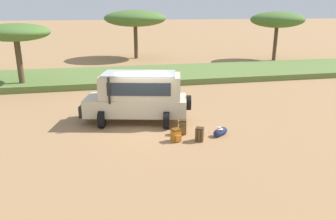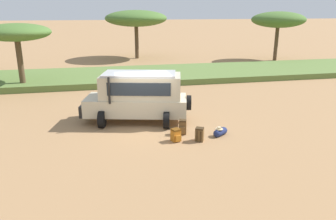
{
  "view_description": "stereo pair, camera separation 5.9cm",
  "coord_description": "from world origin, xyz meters",
  "px_view_note": "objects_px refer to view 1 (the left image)",
  "views": [
    {
      "loc": [
        -2.06,
        -14.53,
        5.37
      ],
      "look_at": [
        0.95,
        -0.75,
        1.0
      ],
      "focal_mm": 35.0,
      "sensor_mm": 36.0,
      "label": 1
    },
    {
      "loc": [
        -2.0,
        -14.54,
        5.37
      ],
      "look_at": [
        0.95,
        -0.75,
        1.0
      ],
      "focal_mm": 35.0,
      "sensor_mm": 36.0,
      "label": 2
    }
  ],
  "objects_px": {
    "backpack_beside_front_wheel": "(200,134)",
    "backpack_near_rear_wheel": "(183,127)",
    "acacia_tree_left_mid": "(16,33)",
    "acacia_tree_centre_back": "(135,19)",
    "safari_vehicle": "(138,96)",
    "acacia_tree_right_mid": "(277,20)",
    "backpack_cluster_center": "(176,135)",
    "duffel_bag_low_black_case": "(220,132)"
  },
  "relations": [
    {
      "from": "safari_vehicle",
      "to": "acacia_tree_centre_back",
      "type": "height_order",
      "value": "acacia_tree_centre_back"
    },
    {
      "from": "backpack_cluster_center",
      "to": "acacia_tree_left_mid",
      "type": "distance_m",
      "value": 14.56
    },
    {
      "from": "backpack_beside_front_wheel",
      "to": "acacia_tree_right_mid",
      "type": "bearing_deg",
      "value": 53.6
    },
    {
      "from": "acacia_tree_centre_back",
      "to": "backpack_cluster_center",
      "type": "bearing_deg",
      "value": -93.12
    },
    {
      "from": "backpack_beside_front_wheel",
      "to": "acacia_tree_right_mid",
      "type": "height_order",
      "value": "acacia_tree_right_mid"
    },
    {
      "from": "acacia_tree_left_mid",
      "to": "backpack_near_rear_wheel",
      "type": "bearing_deg",
      "value": -50.81
    },
    {
      "from": "safari_vehicle",
      "to": "acacia_tree_right_mid",
      "type": "bearing_deg",
      "value": 44.98
    },
    {
      "from": "acacia_tree_left_mid",
      "to": "acacia_tree_right_mid",
      "type": "distance_m",
      "value": 25.5
    },
    {
      "from": "backpack_beside_front_wheel",
      "to": "backpack_near_rear_wheel",
      "type": "height_order",
      "value": "backpack_near_rear_wheel"
    },
    {
      "from": "acacia_tree_centre_back",
      "to": "acacia_tree_right_mid",
      "type": "height_order",
      "value": "acacia_tree_centre_back"
    },
    {
      "from": "acacia_tree_left_mid",
      "to": "acacia_tree_right_mid",
      "type": "xyz_separation_m",
      "value": [
        24.05,
        8.46,
        0.43
      ]
    },
    {
      "from": "backpack_cluster_center",
      "to": "acacia_tree_left_mid",
      "type": "height_order",
      "value": "acacia_tree_left_mid"
    },
    {
      "from": "backpack_beside_front_wheel",
      "to": "acacia_tree_right_mid",
      "type": "distance_m",
      "value": 25.3
    },
    {
      "from": "acacia_tree_centre_back",
      "to": "duffel_bag_low_black_case",
      "type": "bearing_deg",
      "value": -88.3
    },
    {
      "from": "duffel_bag_low_black_case",
      "to": "acacia_tree_centre_back",
      "type": "height_order",
      "value": "acacia_tree_centre_back"
    },
    {
      "from": "backpack_beside_front_wheel",
      "to": "acacia_tree_centre_back",
      "type": "relative_size",
      "value": 0.09
    },
    {
      "from": "safari_vehicle",
      "to": "backpack_near_rear_wheel",
      "type": "height_order",
      "value": "safari_vehicle"
    },
    {
      "from": "acacia_tree_left_mid",
      "to": "acacia_tree_right_mid",
      "type": "relative_size",
      "value": 0.8
    },
    {
      "from": "safari_vehicle",
      "to": "acacia_tree_right_mid",
      "type": "relative_size",
      "value": 0.97
    },
    {
      "from": "acacia_tree_left_mid",
      "to": "acacia_tree_centre_back",
      "type": "bearing_deg",
      "value": 53.94
    },
    {
      "from": "backpack_near_rear_wheel",
      "to": "acacia_tree_right_mid",
      "type": "bearing_deg",
      "value": 51.36
    },
    {
      "from": "safari_vehicle",
      "to": "acacia_tree_left_mid",
      "type": "distance_m",
      "value": 11.36
    },
    {
      "from": "backpack_beside_front_wheel",
      "to": "backpack_near_rear_wheel",
      "type": "relative_size",
      "value": 0.9
    },
    {
      "from": "backpack_beside_front_wheel",
      "to": "acacia_tree_left_mid",
      "type": "distance_m",
      "value": 15.28
    },
    {
      "from": "backpack_near_rear_wheel",
      "to": "acacia_tree_left_mid",
      "type": "distance_m",
      "value": 14.26
    },
    {
      "from": "acacia_tree_left_mid",
      "to": "acacia_tree_centre_back",
      "type": "xyz_separation_m",
      "value": [
        9.59,
        13.17,
        0.52
      ]
    },
    {
      "from": "backpack_near_rear_wheel",
      "to": "acacia_tree_centre_back",
      "type": "bearing_deg",
      "value": 87.95
    },
    {
      "from": "backpack_cluster_center",
      "to": "acacia_tree_right_mid",
      "type": "bearing_deg",
      "value": 51.56
    },
    {
      "from": "acacia_tree_left_mid",
      "to": "backpack_beside_front_wheel",
      "type": "bearing_deg",
      "value": -51.63
    },
    {
      "from": "backpack_beside_front_wheel",
      "to": "acacia_tree_centre_back",
      "type": "height_order",
      "value": "acacia_tree_centre_back"
    },
    {
      "from": "safari_vehicle",
      "to": "backpack_beside_front_wheel",
      "type": "bearing_deg",
      "value": -54.86
    },
    {
      "from": "backpack_near_rear_wheel",
      "to": "acacia_tree_left_mid",
      "type": "bearing_deg",
      "value": 129.19
    },
    {
      "from": "acacia_tree_right_mid",
      "to": "backpack_beside_front_wheel",
      "type": "bearing_deg",
      "value": -126.4
    },
    {
      "from": "backpack_near_rear_wheel",
      "to": "duffel_bag_low_black_case",
      "type": "bearing_deg",
      "value": -18.88
    },
    {
      "from": "backpack_near_rear_wheel",
      "to": "acacia_tree_left_mid",
      "type": "height_order",
      "value": "acacia_tree_left_mid"
    },
    {
      "from": "backpack_cluster_center",
      "to": "acacia_tree_centre_back",
      "type": "bearing_deg",
      "value": 86.88
    },
    {
      "from": "duffel_bag_low_black_case",
      "to": "acacia_tree_right_mid",
      "type": "height_order",
      "value": "acacia_tree_right_mid"
    },
    {
      "from": "safari_vehicle",
      "to": "backpack_beside_front_wheel",
      "type": "height_order",
      "value": "safari_vehicle"
    },
    {
      "from": "backpack_beside_front_wheel",
      "to": "duffel_bag_low_black_case",
      "type": "distance_m",
      "value": 1.16
    },
    {
      "from": "backpack_beside_front_wheel",
      "to": "backpack_near_rear_wheel",
      "type": "distance_m",
      "value": 1.07
    },
    {
      "from": "backpack_cluster_center",
      "to": "backpack_near_rear_wheel",
      "type": "xyz_separation_m",
      "value": [
        0.49,
        0.75,
        0.05
      ]
    },
    {
      "from": "safari_vehicle",
      "to": "backpack_cluster_center",
      "type": "relative_size",
      "value": 10.03
    }
  ]
}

